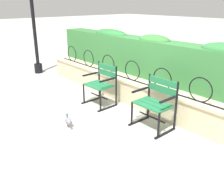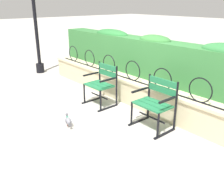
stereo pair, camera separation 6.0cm
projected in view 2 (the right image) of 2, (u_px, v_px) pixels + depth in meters
ground_plane at (107, 118)px, 4.63m from camera, size 60.00×60.00×0.00m
stone_wall at (141, 94)px, 5.09m from camera, size 6.36×0.41×0.54m
iron_arch_fence at (133, 72)px, 5.01m from camera, size 5.84×0.02×0.42m
hedge_row at (157, 58)px, 5.11m from camera, size 6.24×0.51×0.92m
park_chair_left at (102, 83)px, 5.14m from camera, size 0.61×0.54×0.86m
park_chair_right at (156, 102)px, 4.18m from camera, size 0.64×0.52×0.86m
pigeon_near_chairs at (68, 121)px, 4.29m from camera, size 0.28×0.16×0.22m
lamppost at (34, 7)px, 6.99m from camera, size 0.28×0.28×3.75m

